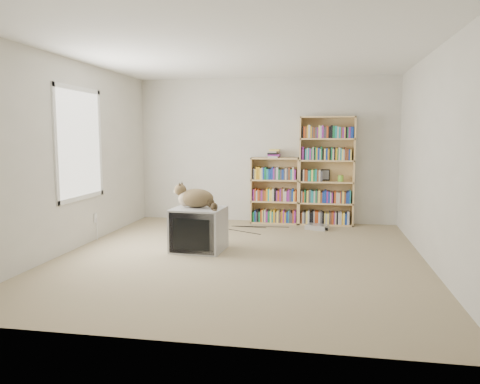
% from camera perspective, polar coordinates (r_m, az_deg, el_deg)
% --- Properties ---
extents(floor, '(4.50, 5.00, 0.01)m').
position_cam_1_polar(floor, '(5.93, 0.05, -7.85)').
color(floor, tan).
rests_on(floor, ground).
extents(wall_back, '(4.50, 0.02, 2.50)m').
position_cam_1_polar(wall_back, '(8.21, 3.12, 5.07)').
color(wall_back, silver).
rests_on(wall_back, floor).
extents(wall_front, '(4.50, 0.02, 2.50)m').
position_cam_1_polar(wall_front, '(3.31, -7.54, 2.34)').
color(wall_front, silver).
rests_on(wall_front, floor).
extents(wall_left, '(0.02, 5.00, 2.50)m').
position_cam_1_polar(wall_left, '(6.52, -19.86, 4.20)').
color(wall_left, silver).
rests_on(wall_left, floor).
extents(wall_right, '(0.02, 5.00, 2.50)m').
position_cam_1_polar(wall_right, '(5.79, 22.60, 3.80)').
color(wall_right, silver).
rests_on(wall_right, floor).
extents(ceiling, '(4.50, 5.00, 0.02)m').
position_cam_1_polar(ceiling, '(5.82, 0.05, 16.69)').
color(ceiling, white).
rests_on(ceiling, wall_back).
extents(window, '(0.02, 1.22, 1.52)m').
position_cam_1_polar(window, '(6.69, -18.96, 5.58)').
color(window, white).
rests_on(window, wall_left).
extents(crt_tv, '(0.69, 0.63, 0.57)m').
position_cam_1_polar(crt_tv, '(6.20, -5.02, -4.55)').
color(crt_tv, '#A09FA2').
rests_on(crt_tv, floor).
extents(cat, '(0.66, 0.50, 0.55)m').
position_cam_1_polar(cat, '(6.13, -5.03, -1.11)').
color(cat, '#3B2818').
rests_on(cat, crt_tv).
extents(bookcase_tall, '(0.91, 0.30, 1.83)m').
position_cam_1_polar(bookcase_tall, '(8.03, 10.51, 2.19)').
color(bookcase_tall, tan).
rests_on(bookcase_tall, floor).
extents(bookcase_short, '(0.83, 0.30, 1.13)m').
position_cam_1_polar(bookcase_short, '(8.11, 4.29, -0.14)').
color(bookcase_short, tan).
rests_on(bookcase_short, floor).
extents(book_stack, '(0.20, 0.26, 0.14)m').
position_cam_1_polar(book_stack, '(8.05, 4.13, 4.71)').
color(book_stack, '#B74218').
rests_on(book_stack, bookcase_short).
extents(green_mug, '(0.09, 0.09, 0.10)m').
position_cam_1_polar(green_mug, '(8.02, 12.18, 1.64)').
color(green_mug, '#71B333').
rests_on(green_mug, bookcase_tall).
extents(framed_print, '(0.14, 0.05, 0.19)m').
position_cam_1_polar(framed_print, '(8.11, 10.37, 2.06)').
color(framed_print, black).
rests_on(framed_print, bookcase_tall).
extents(dvd_player, '(0.39, 0.33, 0.08)m').
position_cam_1_polar(dvd_player, '(7.69, 9.36, -4.23)').
color(dvd_player, silver).
rests_on(dvd_player, floor).
extents(wall_outlet, '(0.01, 0.08, 0.13)m').
position_cam_1_polar(wall_outlet, '(7.10, -17.21, -3.06)').
color(wall_outlet, silver).
rests_on(wall_outlet, wall_left).
extents(floor_cables, '(1.20, 0.70, 0.01)m').
position_cam_1_polar(floor_cables, '(7.59, -0.49, -4.55)').
color(floor_cables, black).
rests_on(floor_cables, floor).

